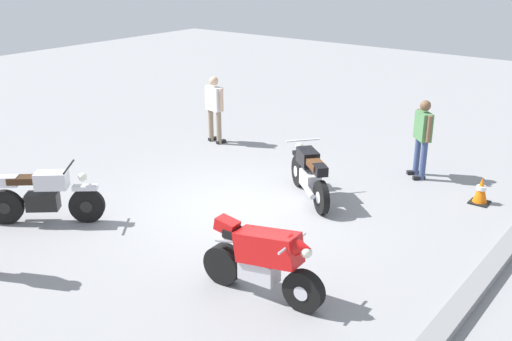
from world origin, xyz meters
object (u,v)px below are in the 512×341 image
motorcycle_red_sportbike (263,259)px  traffic_cone (481,191)px  motorcycle_black_cruiser (310,174)px  person_in_green_shirt (423,134)px  motorcycle_silver_cruiser (44,196)px  person_in_white_shirt (214,105)px

motorcycle_red_sportbike → traffic_cone: bearing=71.4°
motorcycle_black_cruiser → person_in_green_shirt: bearing=-77.1°
motorcycle_silver_cruiser → person_in_green_shirt: (-6.32, 4.40, 0.46)m
traffic_cone → person_in_white_shirt: bearing=-88.4°
motorcycle_silver_cruiser → traffic_cone: (-5.69, 5.94, -0.26)m
motorcycle_black_cruiser → person_in_white_shirt: size_ratio=0.99×
traffic_cone → motorcycle_red_sportbike: bearing=-14.6°
motorcycle_red_sportbike → motorcycle_silver_cruiser: bearing=-178.5°
motorcycle_silver_cruiser → person_in_green_shirt: bearing=15.0°
motorcycle_red_sportbike → traffic_cone: (-5.25, 1.37, -0.33)m
motorcycle_red_sportbike → person_in_green_shirt: 5.90m
person_in_white_shirt → motorcycle_silver_cruiser: bearing=-160.6°
motorcycle_red_sportbike → person_in_white_shirt: 7.37m
motorcycle_black_cruiser → person_in_green_shirt: 2.82m
motorcycle_red_sportbike → motorcycle_black_cruiser: (-3.39, -1.40, -0.07)m
motorcycle_silver_cruiser → person_in_green_shirt: size_ratio=0.98×
motorcycle_red_sportbike → motorcycle_black_cruiser: bearing=108.5°
motorcycle_black_cruiser → traffic_cone: bearing=-107.0°
motorcycle_silver_cruiser → motorcycle_black_cruiser: (-3.83, 3.17, 0.00)m
motorcycle_silver_cruiser → motorcycle_black_cruiser: same height
traffic_cone → motorcycle_silver_cruiser: bearing=-46.3°
motorcycle_silver_cruiser → motorcycle_red_sportbike: bearing=-34.7°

